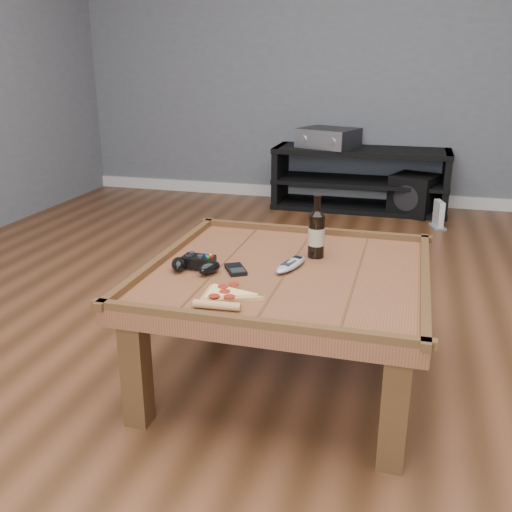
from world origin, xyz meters
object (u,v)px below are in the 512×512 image
(beer_bottle, at_px, (316,232))
(subwoofer, at_px, (414,195))
(coffee_table, at_px, (288,285))
(av_receiver, at_px, (328,138))
(media_console, at_px, (360,180))
(remote_control, at_px, (291,264))
(game_console, at_px, (438,216))
(pizza_slice, at_px, (224,296))
(smartphone, at_px, (236,269))
(game_controller, at_px, (196,264))

(beer_bottle, bearing_deg, subwoofer, 81.80)
(coffee_table, relative_size, av_receiver, 1.94)
(media_console, distance_m, av_receiver, 0.43)
(remote_control, height_order, game_console, remote_control)
(media_console, height_order, av_receiver, av_receiver)
(pizza_slice, xyz_separation_m, av_receiver, (-0.13, 3.06, 0.12))
(beer_bottle, height_order, pizza_slice, beer_bottle)
(beer_bottle, distance_m, subwoofer, 2.58)
(beer_bottle, xyz_separation_m, smartphone, (-0.25, -0.24, -0.09))
(smartphone, xyz_separation_m, remote_control, (0.19, 0.08, 0.01))
(smartphone, distance_m, remote_control, 0.20)
(smartphone, height_order, av_receiver, av_receiver)
(game_controller, relative_size, subwoofer, 0.50)
(coffee_table, xyz_separation_m, beer_bottle, (0.07, 0.17, 0.16))
(beer_bottle, distance_m, game_controller, 0.48)
(game_controller, height_order, remote_control, game_controller)
(coffee_table, relative_size, beer_bottle, 4.18)
(media_console, relative_size, subwoofer, 3.38)
(av_receiver, bearing_deg, subwoofer, 16.56)
(coffee_table, xyz_separation_m, game_controller, (-0.32, -0.10, 0.09))
(av_receiver, bearing_deg, coffee_table, -63.37)
(beer_bottle, bearing_deg, media_console, 91.63)
(subwoofer, bearing_deg, smartphone, -81.29)
(game_console, bearing_deg, smartphone, -124.50)
(beer_bottle, xyz_separation_m, game_console, (0.55, 2.17, -0.46))
(game_controller, height_order, subwoofer, game_controller)
(game_controller, bearing_deg, smartphone, 15.66)
(media_console, bearing_deg, game_controller, -96.46)
(coffee_table, bearing_deg, smartphone, -159.78)
(pizza_slice, height_order, smartphone, pizza_slice)
(remote_control, xyz_separation_m, subwoofer, (0.43, 2.67, -0.30))
(pizza_slice, height_order, remote_control, same)
(coffee_table, xyz_separation_m, pizza_slice, (-0.14, -0.32, 0.07))
(pizza_slice, distance_m, smartphone, 0.25)
(media_console, xyz_separation_m, beer_bottle, (0.07, -2.58, 0.30))
(media_console, xyz_separation_m, pizza_slice, (-0.14, -3.07, 0.21))
(beer_bottle, height_order, remote_control, beer_bottle)
(media_console, bearing_deg, pizza_slice, -92.65)
(smartphone, relative_size, av_receiver, 0.24)
(game_console, bearing_deg, game_controller, -127.23)
(coffee_table, xyz_separation_m, av_receiver, (-0.27, 2.74, 0.18))
(remote_control, bearing_deg, game_console, 90.66)
(game_controller, bearing_deg, av_receiver, 91.74)
(remote_control, bearing_deg, media_console, 105.66)
(media_console, distance_m, game_controller, 2.88)
(media_console, distance_m, pizza_slice, 3.08)
(av_receiver, relative_size, subwoofer, 1.28)
(game_controller, distance_m, smartphone, 0.15)
(coffee_table, distance_m, game_console, 2.44)
(coffee_table, height_order, remote_control, remote_control)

